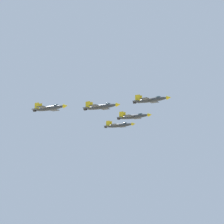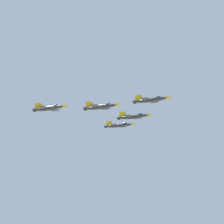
% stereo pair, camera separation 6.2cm
% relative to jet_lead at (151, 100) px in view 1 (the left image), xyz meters
% --- Properties ---
extents(jet_lead, '(11.48, 18.47, 3.89)m').
position_rel_jet_lead_xyz_m(jet_lead, '(0.00, 0.00, 0.00)').
color(jet_lead, '#2D3338').
extents(jet_left_wingman, '(11.62, 18.72, 3.94)m').
position_rel_jet_lead_xyz_m(jet_left_wingman, '(-16.01, -14.89, -3.48)').
color(jet_left_wingman, '#2D3338').
extents(jet_right_wingman, '(11.56, 18.60, 3.91)m').
position_rel_jet_lead_xyz_m(jet_right_wingman, '(12.11, -18.20, -3.72)').
color(jet_right_wingman, '#2D3338').
extents(jet_left_outer, '(11.25, 18.23, 3.83)m').
position_rel_jet_lead_xyz_m(jet_left_outer, '(-32.02, -29.77, -4.18)').
color(jet_left_outer, '#2D3338').
extents(jet_right_outer, '(11.38, 18.33, 3.86)m').
position_rel_jet_lead_xyz_m(jet_right_outer, '(24.22, -36.40, -4.97)').
color(jet_right_outer, '#2D3338').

